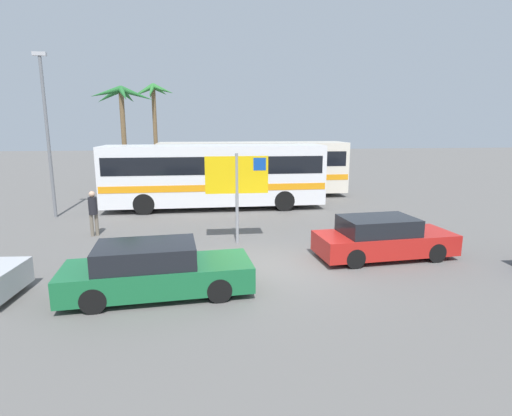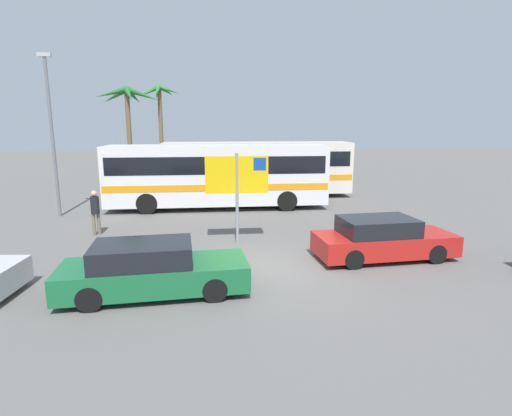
{
  "view_description": "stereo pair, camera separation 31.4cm",
  "coord_description": "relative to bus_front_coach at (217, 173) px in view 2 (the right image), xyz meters",
  "views": [
    {
      "loc": [
        -2.03,
        -11.16,
        4.14
      ],
      "look_at": [
        -0.28,
        2.57,
        1.3
      ],
      "focal_mm": 28.32,
      "sensor_mm": 36.0,
      "label": 1
    },
    {
      "loc": [
        -1.72,
        -11.2,
        4.14
      ],
      "look_at": [
        -0.28,
        2.57,
        1.3
      ],
      "focal_mm": 28.32,
      "sensor_mm": 36.0,
      "label": 2
    }
  ],
  "objects": [
    {
      "name": "palm_tree_inland",
      "position": [
        -4.27,
        12.76,
        4.2
      ],
      "size": [
        3.24,
        3.09,
        7.33
      ],
      "color": "brown",
      "rests_on": "ground"
    },
    {
      "name": "bus_rear_coach",
      "position": [
        2.36,
        3.27,
        0.0
      ],
      "size": [
        10.86,
        2.53,
        3.17
      ],
      "color": "silver",
      "rests_on": "ground"
    },
    {
      "name": "car_red",
      "position": [
        5.05,
        -8.63,
        -1.15
      ],
      "size": [
        4.45,
        1.99,
        1.32
      ],
      "rotation": [
        0.0,
        0.0,
        0.08
      ],
      "color": "red",
      "rests_on": "ground"
    },
    {
      "name": "bus_front_coach",
      "position": [
        0.0,
        0.0,
        0.0
      ],
      "size": [
        10.86,
        2.53,
        3.17
      ],
      "color": "white",
      "rests_on": "ground"
    },
    {
      "name": "lamp_post_left_side",
      "position": [
        -7.34,
        -1.19,
        2.15
      ],
      "size": [
        0.56,
        0.2,
        7.21
      ],
      "color": "slate",
      "rests_on": "ground"
    },
    {
      "name": "ground",
      "position": [
        1.55,
        -9.16,
        -1.78
      ],
      "size": [
        120.0,
        120.0,
        0.0
      ],
      "primitive_type": "plane",
      "color": "#605E5B"
    },
    {
      "name": "pedestrian_near_sign",
      "position": [
        -4.7,
        -4.77,
        -0.76
      ],
      "size": [
        0.32,
        0.32,
        1.73
      ],
      "rotation": [
        0.0,
        0.0,
        5.19
      ],
      "color": "#706656",
      "rests_on": "ground"
    },
    {
      "name": "ferry_sign",
      "position": [
        0.67,
        -6.38,
        0.54
      ],
      "size": [
        2.2,
        0.11,
        3.2
      ],
      "rotation": [
        0.0,
        0.0,
        -0.01
      ],
      "color": "gray",
      "rests_on": "ground"
    },
    {
      "name": "car_green",
      "position": [
        -1.75,
        -10.67,
        -1.15
      ],
      "size": [
        4.68,
        2.03,
        1.32
      ],
      "rotation": [
        0.0,
        0.0,
        0.08
      ],
      "color": "#196638",
      "rests_on": "ground"
    },
    {
      "name": "palm_tree_seaside",
      "position": [
        -5.83,
        8.03,
        3.65
      ],
      "size": [
        4.09,
        4.22,
        6.7
      ],
      "color": "brown",
      "rests_on": "ground"
    }
  ]
}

